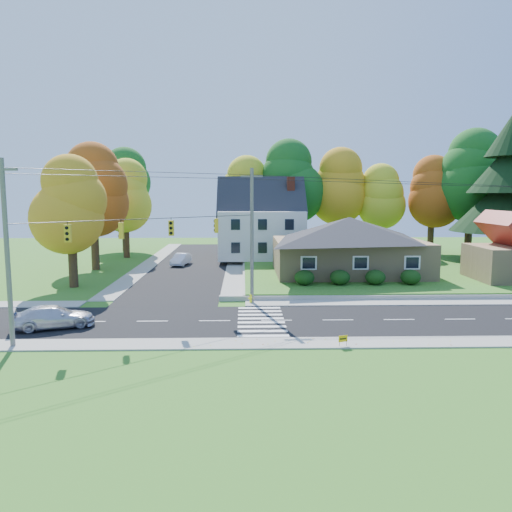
{
  "coord_description": "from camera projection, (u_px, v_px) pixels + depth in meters",
  "views": [
    {
      "loc": [
        -2.13,
        -31.4,
        8.23
      ],
      "look_at": [
        -1.13,
        8.0,
        3.2
      ],
      "focal_mm": 35.0,
      "sensor_mm": 36.0,
      "label": 1
    }
  ],
  "objects": [
    {
      "name": "sidewalk_south",
      "position": [
        283.0,
        343.0,
        27.27
      ],
      "size": [
        90.0,
        2.0,
        0.08
      ],
      "primitive_type": "cube",
      "color": "#9C9A90",
      "rests_on": "ground"
    },
    {
      "name": "sidewalk_north",
      "position": [
        272.0,
        303.0,
        37.19
      ],
      "size": [
        90.0,
        2.0,
        0.08
      ],
      "primitive_type": "cube",
      "color": "#9C9A90",
      "rests_on": "ground"
    },
    {
      "name": "white_car",
      "position": [
        181.0,
        259.0,
        56.69
      ],
      "size": [
        2.1,
        4.19,
        1.32
      ],
      "primitive_type": "imported",
      "rotation": [
        0.0,
        0.0,
        -0.18
      ],
      "color": "silver",
      "rests_on": "road_cross"
    },
    {
      "name": "road_main",
      "position": [
        277.0,
        321.0,
        32.23
      ],
      "size": [
        90.0,
        8.0,
        0.02
      ],
      "primitive_type": "cube",
      "color": "black",
      "rests_on": "ground"
    },
    {
      "name": "fire_hydrant",
      "position": [
        251.0,
        299.0,
        37.25
      ],
      "size": [
        0.41,
        0.32,
        0.72
      ],
      "color": "#FFFE17",
      "rests_on": "ground"
    },
    {
      "name": "ranch_house",
      "position": [
        349.0,
        245.0,
        47.89
      ],
      "size": [
        14.6,
        10.6,
        5.4
      ],
      "color": "tan",
      "rests_on": "lawn"
    },
    {
      "name": "tree_lot_4",
      "position": [
        433.0,
        192.0,
        63.47
      ],
      "size": [
        6.72,
        6.72,
        12.51
      ],
      "color": "#3F2A19",
      "rests_on": "lawn"
    },
    {
      "name": "road_cross",
      "position": [
        193.0,
        264.0,
        57.81
      ],
      "size": [
        8.0,
        44.0,
        0.02
      ],
      "primitive_type": "cube",
      "color": "black",
      "rests_on": "ground"
    },
    {
      "name": "tree_lot_2",
      "position": [
        336.0,
        187.0,
        65.07
      ],
      "size": [
        7.28,
        7.28,
        13.56
      ],
      "color": "#3F2A19",
      "rests_on": "lawn"
    },
    {
      "name": "tree_lot_0",
      "position": [
        244.0,
        192.0,
        64.85
      ],
      "size": [
        6.72,
        6.72,
        12.51
      ],
      "color": "#3F2A19",
      "rests_on": "lawn"
    },
    {
      "name": "traffic_infrastructure",
      "position": [
        273.0,
        240.0,
        32.92
      ],
      "size": [
        38.1,
        10.66,
        10.0
      ],
      "color": "#666059",
      "rests_on": "ground"
    },
    {
      "name": "tree_west_1",
      "position": [
        93.0,
        190.0,
        52.53
      ],
      "size": [
        7.28,
        7.28,
        13.56
      ],
      "color": "#3F2A19",
      "rests_on": "ground"
    },
    {
      "name": "tree_west_2",
      "position": [
        125.0,
        196.0,
        62.55
      ],
      "size": [
        6.72,
        6.72,
        12.51
      ],
      "color": "#3F2A19",
      "rests_on": "ground"
    },
    {
      "name": "tree_lot_3",
      "position": [
        383.0,
        197.0,
        64.4
      ],
      "size": [
        6.16,
        6.16,
        11.47
      ],
      "color": "#3F2A19",
      "rests_on": "lawn"
    },
    {
      "name": "tree_lot_5",
      "position": [
        472.0,
        176.0,
        61.34
      ],
      "size": [
        8.4,
        8.4,
        15.64
      ],
      "color": "#3F2A19",
      "rests_on": "lawn"
    },
    {
      "name": "lawn",
      "position": [
        385.0,
        268.0,
        53.36
      ],
      "size": [
        30.0,
        30.0,
        0.5
      ],
      "primitive_type": "cube",
      "color": "#3D7923",
      "rests_on": "ground"
    },
    {
      "name": "tree_west_0",
      "position": [
        70.0,
        205.0,
        42.8
      ],
      "size": [
        6.16,
        6.16,
        11.47
      ],
      "color": "#3F2A19",
      "rests_on": "ground"
    },
    {
      "name": "silver_sedan",
      "position": [
        54.0,
        317.0,
        30.36
      ],
      "size": [
        5.14,
        3.43,
        1.38
      ],
      "primitive_type": "imported",
      "rotation": [
        0.0,
        0.0,
        1.91
      ],
      "color": "silver",
      "rests_on": "road_main"
    },
    {
      "name": "yard_sign",
      "position": [
        343.0,
        339.0,
        26.62
      ],
      "size": [
        0.51,
        0.19,
        0.65
      ],
      "color": "black",
      "rests_on": "ground"
    },
    {
      "name": "colonial_house",
      "position": [
        262.0,
        223.0,
        59.42
      ],
      "size": [
        10.4,
        8.4,
        9.6
      ],
      "color": "silver",
      "rests_on": "lawn"
    },
    {
      "name": "tree_west_3",
      "position": [
        124.0,
        186.0,
        70.27
      ],
      "size": [
        7.84,
        7.84,
        14.6
      ],
      "color": "#3F2A19",
      "rests_on": "ground"
    },
    {
      "name": "hedge_row",
      "position": [
        358.0,
        277.0,
        42.0
      ],
      "size": [
        10.7,
        1.7,
        1.27
      ],
      "color": "#163A10",
      "rests_on": "lawn"
    },
    {
      "name": "tree_lot_1",
      "position": [
        291.0,
        182.0,
        63.84
      ],
      "size": [
        7.84,
        7.84,
        14.6
      ],
      "color": "#3F2A19",
      "rests_on": "lawn"
    },
    {
      "name": "ground",
      "position": [
        277.0,
        321.0,
        32.24
      ],
      "size": [
        120.0,
        120.0,
        0.0
      ],
      "primitive_type": "plane",
      "color": "#3D7923"
    }
  ]
}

